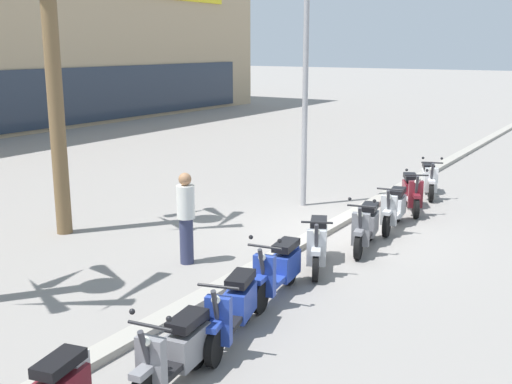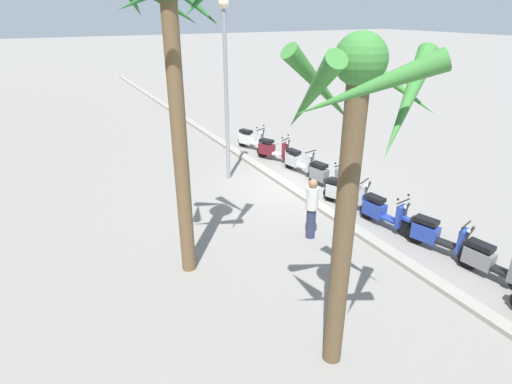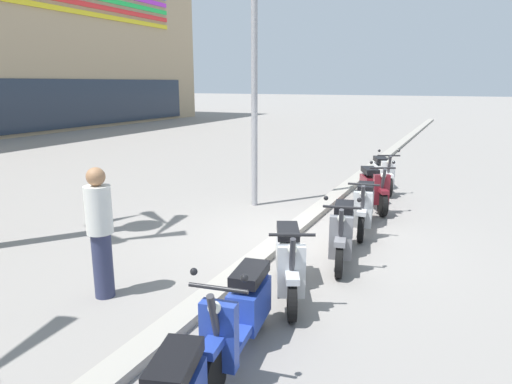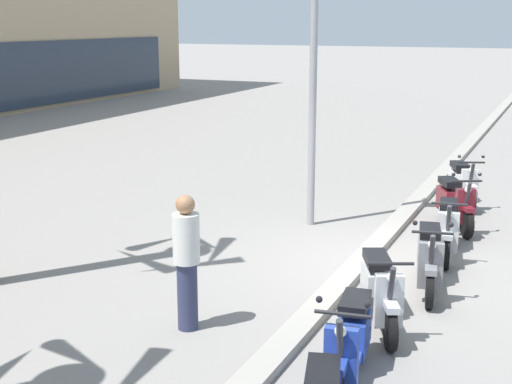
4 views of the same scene
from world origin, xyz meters
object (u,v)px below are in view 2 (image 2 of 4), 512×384
object	(u,v)px
scooter_blue_mid_centre	(382,212)
scooter_white_gap_after_mid	(251,139)
scooter_grey_mid_front	(490,261)
scooter_blue_mid_rear	(436,235)
pedestrian_window_shopping	(312,207)
street_lamp	(226,74)
scooter_grey_tail_end	(325,175)
palm_tree_far_corner	(353,138)
palm_tree_by_mall_entrance	(174,60)
scooter_maroon_last_in_row	(272,150)
scooter_silver_second_in_line	(298,161)
scooter_silver_far_back	(345,193)

from	to	relation	value
scooter_blue_mid_centre	scooter_white_gap_after_mid	size ratio (longest dim) A/B	1.08
scooter_grey_mid_front	scooter_blue_mid_rear	distance (m)	1.44
pedestrian_window_shopping	street_lamp	world-z (taller)	street_lamp
scooter_grey_tail_end	pedestrian_window_shopping	bearing A→B (deg)	137.28
scooter_blue_mid_rear	scooter_white_gap_after_mid	world-z (taller)	scooter_white_gap_after_mid
palm_tree_far_corner	palm_tree_by_mall_entrance	distance (m)	4.29
scooter_maroon_last_in_row	street_lamp	distance (m)	4.35
scooter_blue_mid_rear	scooter_blue_mid_centre	size ratio (longest dim) A/B	0.99
scooter_grey_tail_end	street_lamp	distance (m)	4.97
scooter_blue_mid_rear	scooter_silver_second_in_line	distance (m)	6.56
palm_tree_far_corner	scooter_silver_second_in_line	bearing A→B (deg)	-29.47
scooter_blue_mid_centre	scooter_silver_far_back	xyz separation A→B (m)	(1.60, 0.09, -0.00)
scooter_grey_mid_front	scooter_white_gap_after_mid	distance (m)	11.53
street_lamp	scooter_blue_mid_rear	bearing A→B (deg)	-159.46
scooter_maroon_last_in_row	palm_tree_by_mall_entrance	size ratio (longest dim) A/B	0.25
scooter_maroon_last_in_row	palm_tree_far_corner	xyz separation A→B (m)	(-10.04, 4.51, 3.74)
scooter_silver_far_back	scooter_silver_second_in_line	distance (m)	3.25
scooter_blue_mid_rear	pedestrian_window_shopping	world-z (taller)	pedestrian_window_shopping
scooter_grey_tail_end	palm_tree_far_corner	bearing A→B (deg)	144.43
pedestrian_window_shopping	scooter_grey_mid_front	bearing A→B (deg)	-143.34
scooter_silver_second_in_line	scooter_white_gap_after_mid	world-z (taller)	scooter_white_gap_after_mid
palm_tree_by_mall_entrance	street_lamp	xyz separation A→B (m)	(4.99, -3.32, -1.11)
scooter_grey_tail_end	palm_tree_by_mall_entrance	world-z (taller)	palm_tree_by_mall_entrance
scooter_silver_second_in_line	scooter_blue_mid_rear	bearing A→B (deg)	-179.81
scooter_blue_mid_rear	scooter_maroon_last_in_row	world-z (taller)	scooter_maroon_last_in_row
scooter_grey_tail_end	pedestrian_window_shopping	world-z (taller)	pedestrian_window_shopping
scooter_silver_far_back	scooter_silver_second_in_line	world-z (taller)	same
scooter_silver_far_back	scooter_blue_mid_centre	bearing A→B (deg)	-176.81
pedestrian_window_shopping	scooter_white_gap_after_mid	bearing A→B (deg)	-15.47
scooter_silver_far_back	scooter_white_gap_after_mid	bearing A→B (deg)	-0.32
scooter_grey_tail_end	street_lamp	world-z (taller)	street_lamp
scooter_grey_tail_end	scooter_white_gap_after_mid	xyz separation A→B (m)	(5.25, 0.31, 0.00)
scooter_grey_mid_front	palm_tree_far_corner	distance (m)	6.13
scooter_blue_mid_rear	palm_tree_by_mall_entrance	bearing A→B (deg)	69.46
scooter_blue_mid_rear	scooter_white_gap_after_mid	xyz separation A→B (m)	(10.10, 0.31, 0.00)
scooter_blue_mid_rear	scooter_silver_far_back	size ratio (longest dim) A/B	1.07
scooter_blue_mid_rear	scooter_silver_second_in_line	size ratio (longest dim) A/B	0.99
scooter_blue_mid_centre	scooter_silver_second_in_line	bearing A→B (deg)	-2.77
scooter_silver_far_back	scooter_white_gap_after_mid	xyz separation A→B (m)	(6.78, -0.04, 0.01)
scooter_silver_second_in_line	scooter_maroon_last_in_row	xyz separation A→B (m)	(1.73, 0.18, 0.01)
scooter_grey_tail_end	scooter_white_gap_after_mid	bearing A→B (deg)	3.34
scooter_silver_far_back	scooter_grey_tail_end	distance (m)	1.56
scooter_blue_mid_rear	street_lamp	world-z (taller)	street_lamp
scooter_silver_far_back	pedestrian_window_shopping	xyz separation A→B (m)	(-1.20, 2.17, 0.49)
scooter_grey_mid_front	palm_tree_far_corner	xyz separation A→B (m)	(-0.31, 4.84, 3.75)
scooter_silver_second_in_line	palm_tree_by_mall_entrance	distance (m)	8.66
street_lamp	scooter_silver_second_in_line	bearing A→B (deg)	-104.36
scooter_white_gap_after_mid	street_lamp	world-z (taller)	street_lamp
scooter_grey_tail_end	scooter_blue_mid_rear	bearing A→B (deg)	-179.99
scooter_grey_mid_front	scooter_maroon_last_in_row	world-z (taller)	same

